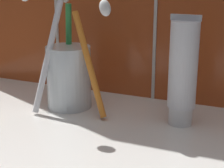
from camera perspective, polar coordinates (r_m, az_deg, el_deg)
sink_counter at (r=46.97cm, az=-2.97°, el=-10.30°), size 71.41×39.67×2.00cm
toothbrush_cup at (r=57.36cm, az=-6.62°, el=1.61°), size 13.29×10.28×18.82cm
toothpaste_tube at (r=50.87cm, az=10.75°, el=1.86°), size 4.02×3.83×15.06cm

